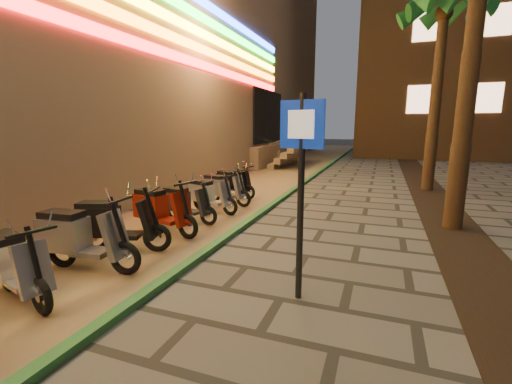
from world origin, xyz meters
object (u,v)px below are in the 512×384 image
at_px(scooter_6, 78,237).
at_px(scooter_10, 208,195).
at_px(scooter_12, 232,183).
at_px(scooter_5, 14,264).
at_px(scooter_9, 184,203).
at_px(pedestrian_sign, 301,170).
at_px(scooter_7, 112,224).
at_px(scooter_8, 159,209).
at_px(scooter_11, 222,188).

distance_m(scooter_6, scooter_10, 4.12).
bearing_deg(scooter_10, scooter_12, 109.35).
bearing_deg(scooter_5, scooter_9, 104.10).
distance_m(pedestrian_sign, scooter_7, 3.85).
xyz_separation_m(scooter_10, scooter_12, (-0.23, 2.05, -0.00)).
bearing_deg(scooter_8, pedestrian_sign, -15.13).
height_order(scooter_11, scooter_12, scooter_11).
relative_size(pedestrian_sign, scooter_8, 1.56).
distance_m(pedestrian_sign, scooter_6, 3.74).
relative_size(scooter_7, scooter_8, 0.99).
height_order(scooter_5, scooter_6, scooter_6).
bearing_deg(scooter_5, scooter_12, 105.88).
relative_size(scooter_10, scooter_12, 1.01).
xyz_separation_m(scooter_5, scooter_8, (0.08, 3.09, 0.04)).
xyz_separation_m(scooter_7, scooter_12, (0.00, 5.33, -0.06)).
distance_m(scooter_9, scooter_12, 3.15).
relative_size(scooter_9, scooter_11, 0.95).
distance_m(scooter_5, scooter_6, 1.00).
xyz_separation_m(pedestrian_sign, scooter_11, (-3.44, 4.73, -1.26)).
bearing_deg(pedestrian_sign, scooter_10, 144.25).
relative_size(scooter_8, scooter_9, 1.14).
bearing_deg(scooter_11, scooter_9, -82.31).
relative_size(scooter_9, scooter_12, 1.00).
bearing_deg(scooter_7, pedestrian_sign, -26.31).
bearing_deg(scooter_12, scooter_5, -71.87).
xyz_separation_m(scooter_10, scooter_11, (-0.05, 0.92, 0.02)).
relative_size(scooter_7, scooter_11, 1.08).
distance_m(scooter_6, scooter_11, 5.04).
height_order(scooter_5, scooter_8, scooter_8).
relative_size(scooter_5, scooter_11, 0.99).
bearing_deg(scooter_8, scooter_10, 98.80).
height_order(pedestrian_sign, scooter_12, pedestrian_sign).
xyz_separation_m(pedestrian_sign, scooter_5, (-3.57, -1.31, -1.26)).
bearing_deg(scooter_5, scooter_8, 104.06).
relative_size(scooter_7, scooter_9, 1.13).
bearing_deg(scooter_7, scooter_11, 69.61).
bearing_deg(scooter_12, scooter_8, -70.49).
distance_m(scooter_7, scooter_8, 1.25).
distance_m(scooter_9, scooter_11, 2.01).
xyz_separation_m(scooter_7, scooter_11, (0.18, 4.20, -0.05)).
xyz_separation_m(scooter_9, scooter_10, (0.09, 1.09, 0.01)).
xyz_separation_m(scooter_7, scooter_9, (0.15, 2.18, -0.07)).
bearing_deg(scooter_12, scooter_7, -72.25).
xyz_separation_m(scooter_5, scooter_10, (0.19, 5.12, -0.02)).
xyz_separation_m(scooter_11, scooter_12, (-0.18, 1.13, -0.02)).
bearing_deg(pedestrian_sign, scooter_6, -162.37).
distance_m(scooter_6, scooter_8, 2.09).
relative_size(scooter_8, scooter_12, 1.14).
xyz_separation_m(scooter_7, scooter_10, (0.23, 3.27, -0.06)).
height_order(pedestrian_sign, scooter_10, pedestrian_sign).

